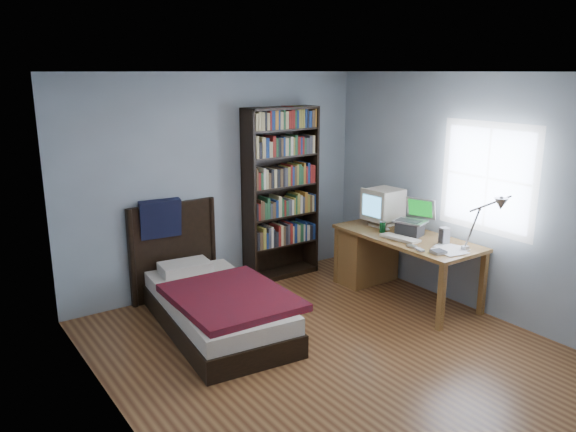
% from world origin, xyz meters
% --- Properties ---
extents(room, '(4.20, 4.24, 2.50)m').
position_xyz_m(room, '(0.03, -0.00, 1.25)').
color(room, '#572F19').
rests_on(room, ground).
extents(desk, '(0.75, 1.69, 0.73)m').
position_xyz_m(desk, '(1.50, 1.02, 0.42)').
color(desk, brown).
rests_on(desk, floor).
extents(crt_monitor, '(0.41, 0.38, 0.45)m').
position_xyz_m(crt_monitor, '(1.59, 1.02, 0.98)').
color(crt_monitor, beige).
rests_on(crt_monitor, desk).
extents(laptop, '(0.43, 0.40, 0.41)m').
position_xyz_m(laptop, '(1.56, 0.54, 0.84)').
color(laptop, '#2D2D30').
rests_on(laptop, desk).
extents(desk_lamp, '(0.25, 0.56, 0.66)m').
position_xyz_m(desk_lamp, '(1.49, -0.55, 1.26)').
color(desk_lamp, '#99999E').
rests_on(desk_lamp, desk).
extents(keyboard, '(0.24, 0.46, 0.04)m').
position_xyz_m(keyboard, '(1.34, 0.49, 0.75)').
color(keyboard, beige).
rests_on(keyboard, desk).
extents(speaker, '(0.10, 0.10, 0.18)m').
position_xyz_m(speaker, '(1.61, 0.12, 0.82)').
color(speaker, gray).
rests_on(speaker, desk).
extents(soda_can, '(0.07, 0.07, 0.12)m').
position_xyz_m(soda_can, '(1.38, 0.81, 0.79)').
color(soda_can, '#073813').
rests_on(soda_can, desk).
extents(mouse, '(0.06, 0.10, 0.03)m').
position_xyz_m(mouse, '(1.47, 0.84, 0.75)').
color(mouse, silver).
rests_on(mouse, desk).
extents(phone_silver, '(0.07, 0.11, 0.02)m').
position_xyz_m(phone_silver, '(1.24, 0.22, 0.74)').
color(phone_silver, silver).
rests_on(phone_silver, desk).
extents(phone_grey, '(0.07, 0.11, 0.02)m').
position_xyz_m(phone_grey, '(1.22, 0.09, 0.74)').
color(phone_grey, gray).
rests_on(phone_grey, desk).
extents(external_drive, '(0.15, 0.15, 0.03)m').
position_xyz_m(external_drive, '(1.31, -0.07, 0.74)').
color(external_drive, gray).
rests_on(external_drive, desk).
extents(bookshelf, '(0.94, 0.30, 2.10)m').
position_xyz_m(bookshelf, '(0.76, 1.94, 1.05)').
color(bookshelf, black).
rests_on(bookshelf, floor).
extents(bed, '(1.16, 2.09, 1.16)m').
position_xyz_m(bed, '(-0.62, 1.14, 0.26)').
color(bed, black).
rests_on(bed, floor).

